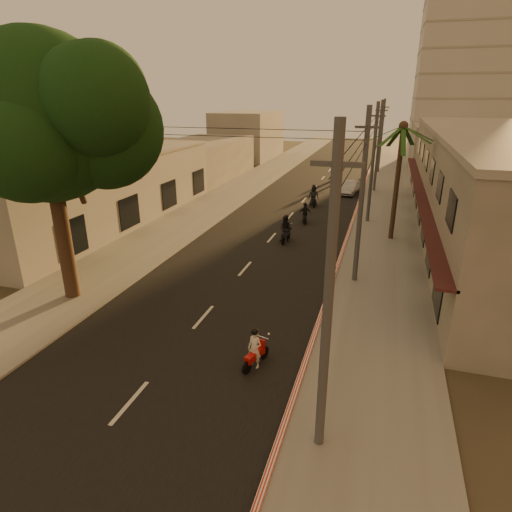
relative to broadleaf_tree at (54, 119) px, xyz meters
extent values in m
plane|color=#383023|center=(6.61, -2.14, -8.48)|extent=(160.00, 160.00, 0.00)
cube|color=black|center=(6.61, 17.86, -8.47)|extent=(10.00, 140.00, 0.02)
cube|color=slate|center=(14.11, 17.86, -8.42)|extent=(5.00, 140.00, 0.12)
cube|color=slate|center=(-0.89, 17.86, -8.42)|extent=(5.00, 140.00, 0.12)
cube|color=red|center=(11.71, 12.86, -8.38)|extent=(0.20, 60.00, 0.20)
cube|color=gray|center=(20.61, 15.86, -4.98)|extent=(8.00, 34.00, 7.00)
cube|color=gray|center=(20.61, 15.86, -1.33)|extent=(8.20, 34.20, 0.30)
cube|color=#3D1818|center=(16.31, 15.86, -5.38)|extent=(0.80, 34.00, 0.12)
cube|color=gray|center=(-7.39, 11.86, -5.98)|extent=(8.00, 24.00, 5.00)
cube|color=gray|center=(-7.39, 11.86, -3.38)|extent=(8.20, 24.20, 0.20)
cube|color=#B7B5B2|center=(22.61, 53.86, 5.52)|extent=(12.00, 12.00, 28.00)
cylinder|color=black|center=(-0.39, -0.14, -5.48)|extent=(0.70, 0.70, 6.00)
cylinder|color=black|center=(0.41, 0.26, -2.48)|extent=(1.22, 2.17, 3.04)
cylinder|color=black|center=(-0.99, -0.44, -2.28)|extent=(1.31, 1.49, 2.73)
sphere|color=black|center=(-0.39, -0.14, 0.02)|extent=(7.20, 7.20, 7.20)
sphere|color=black|center=(1.81, 0.86, -0.48)|extent=(5.20, 5.20, 5.20)
sphere|color=black|center=(-2.19, 0.66, -0.28)|extent=(4.80, 4.80, 4.80)
sphere|color=black|center=(0.21, -1.94, -0.88)|extent=(4.60, 4.60, 4.60)
sphere|color=black|center=(2.61, -0.64, 0.72)|extent=(4.40, 4.40, 4.40)
sphere|color=black|center=(0.81, 2.26, 1.12)|extent=(4.40, 4.40, 4.40)
cylinder|color=black|center=(14.61, 13.86, -4.68)|extent=(0.32, 0.32, 7.60)
sphere|color=black|center=(14.61, 13.86, -0.88)|extent=(0.60, 0.60, 0.60)
cylinder|color=#38383A|center=(12.81, -6.14, -3.98)|extent=(0.26, 0.26, 9.00)
cube|color=#38383A|center=(12.81, -6.14, -0.48)|extent=(1.20, 0.12, 0.12)
cylinder|color=#38383A|center=(12.81, 5.86, -3.98)|extent=(0.26, 0.26, 9.00)
cube|color=#38383A|center=(12.81, 5.86, -0.48)|extent=(1.20, 0.12, 0.12)
cylinder|color=#38383A|center=(12.81, 17.86, -3.98)|extent=(0.26, 0.26, 9.00)
cube|color=#38383A|center=(12.81, 17.86, -0.48)|extent=(1.20, 0.12, 0.12)
cylinder|color=#38383A|center=(12.81, 29.86, -3.98)|extent=(0.26, 0.26, 9.00)
cube|color=#38383A|center=(12.81, 29.86, -0.48)|extent=(1.20, 0.12, 0.12)
cylinder|color=#38383A|center=(12.81, 41.86, -3.98)|extent=(0.26, 0.26, 9.00)
cube|color=#38383A|center=(12.81, 41.86, -0.48)|extent=(1.20, 0.12, 0.12)
cube|color=gray|center=(20.61, 42.86, -5.48)|extent=(8.00, 14.00, 6.00)
cube|color=gray|center=(-7.39, 31.86, -6.28)|extent=(8.00, 14.00, 4.40)
cube|color=gray|center=(-7.39, 49.86, -4.98)|extent=(8.00, 14.00, 7.00)
cylinder|color=black|center=(10.13, -2.44, -8.22)|extent=(0.24, 0.52, 0.51)
cylinder|color=black|center=(9.79, -3.53, -8.22)|extent=(0.24, 0.52, 0.51)
cube|color=#B5100D|center=(9.94, -3.05, -7.97)|extent=(0.54, 1.04, 0.27)
cube|color=#B5100D|center=(10.07, -2.62, -7.84)|extent=(0.29, 0.17, 0.55)
cylinder|color=silver|center=(10.11, -2.51, -7.52)|extent=(0.49, 0.19, 0.04)
imported|color=beige|center=(9.94, -3.05, -7.71)|extent=(0.77, 0.68, 1.53)
sphere|color=black|center=(9.94, -3.05, -6.99)|extent=(0.27, 0.27, 0.27)
sphere|color=silver|center=(9.86, -2.45, -7.29)|extent=(0.11, 0.11, 0.11)
sphere|color=silver|center=(10.34, -2.60, -7.29)|extent=(0.11, 0.11, 0.11)
cylinder|color=black|center=(7.78, 12.01, -8.17)|extent=(0.13, 0.61, 0.61)
cylinder|color=black|center=(7.73, 10.66, -8.17)|extent=(0.13, 0.61, 0.61)
cube|color=black|center=(7.75, 11.25, -7.88)|extent=(0.35, 1.20, 0.32)
cube|color=black|center=(7.77, 11.79, -7.72)|extent=(0.33, 0.12, 0.65)
cylinder|color=silver|center=(7.78, 11.92, -7.34)|extent=(0.60, 0.06, 0.04)
imported|color=black|center=(7.75, 11.25, -7.57)|extent=(0.94, 0.76, 1.82)
sphere|color=black|center=(7.75, 11.25, -6.71)|extent=(0.32, 0.32, 0.32)
cylinder|color=black|center=(7.96, 16.81, -8.22)|extent=(0.22, 0.53, 0.52)
cylinder|color=black|center=(8.24, 15.69, -8.22)|extent=(0.22, 0.53, 0.52)
cube|color=black|center=(8.12, 16.18, -7.97)|extent=(0.50, 1.05, 0.28)
cube|color=black|center=(8.01, 16.63, -7.83)|extent=(0.29, 0.16, 0.56)
cylinder|color=silver|center=(7.98, 16.74, -7.50)|extent=(0.50, 0.16, 0.04)
imported|color=black|center=(8.12, 16.18, -7.70)|extent=(1.09, 0.81, 1.56)
sphere|color=black|center=(8.12, 16.18, -6.97)|extent=(0.28, 0.28, 0.28)
cylinder|color=black|center=(7.63, 22.52, -8.17)|extent=(0.27, 0.63, 0.62)
cylinder|color=black|center=(7.99, 21.18, -8.17)|extent=(0.27, 0.63, 0.62)
cube|color=black|center=(7.83, 21.77, -7.87)|extent=(0.61, 1.25, 0.33)
cube|color=black|center=(7.69, 22.30, -7.70)|extent=(0.35, 0.19, 0.66)
cylinder|color=silver|center=(7.66, 22.43, -7.32)|extent=(0.60, 0.20, 0.04)
imported|color=black|center=(7.83, 21.77, -7.55)|extent=(1.20, 1.04, 1.86)
sphere|color=black|center=(7.83, 21.77, -6.67)|extent=(0.33, 0.33, 0.33)
cylinder|color=black|center=(8.47, 32.60, -8.19)|extent=(0.22, 0.58, 0.57)
cylinder|color=black|center=(8.20, 31.35, -8.19)|extent=(0.22, 0.58, 0.57)
cube|color=black|center=(8.32, 31.90, -7.92)|extent=(0.52, 1.15, 0.31)
cube|color=black|center=(8.43, 32.40, -7.76)|extent=(0.32, 0.16, 0.61)
cylinder|color=silver|center=(8.45, 32.52, -7.41)|extent=(0.55, 0.16, 0.04)
imported|color=black|center=(8.32, 31.90, -7.62)|extent=(1.37, 1.10, 1.71)
sphere|color=black|center=(8.32, 31.90, -6.82)|extent=(0.31, 0.31, 0.31)
imported|color=#93949A|center=(10.55, 27.87, -7.83)|extent=(2.22, 4.23, 1.30)
cylinder|color=black|center=(8.51, 36.60, -8.23)|extent=(0.23, 0.50, 0.49)
cylinder|color=black|center=(8.19, 35.54, -8.23)|extent=(0.23, 0.50, 0.49)
cube|color=black|center=(8.33, 36.01, -7.99)|extent=(0.52, 1.00, 0.26)
cube|color=black|center=(8.46, 36.43, -7.86)|extent=(0.28, 0.16, 0.53)
cylinder|color=silver|center=(8.49, 36.53, -7.55)|extent=(0.48, 0.18, 0.04)
imported|color=black|center=(8.33, 36.01, -7.73)|extent=(0.99, 0.88, 1.48)
sphere|color=black|center=(8.33, 36.01, -7.04)|extent=(0.26, 0.26, 0.26)
camera|label=1|loc=(13.87, -15.82, 0.97)|focal=30.00mm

